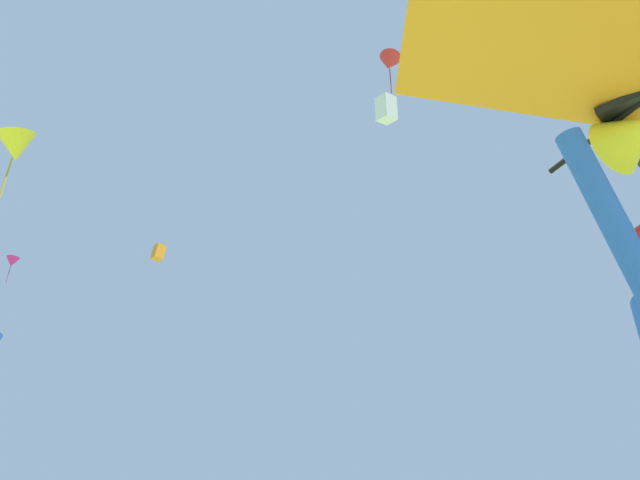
# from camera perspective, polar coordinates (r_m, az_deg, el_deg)

# --- Properties ---
(distant_kite_orange_low_right) EXTENTS (0.72, 0.67, 0.93)m
(distant_kite_orange_low_right) POSITION_cam_1_polar(r_m,az_deg,el_deg) (35.23, -14.80, -1.13)
(distant_kite_orange_low_right) COLOR orange
(distant_kite_yellow_mid_left) EXTENTS (1.69, 1.66, 2.88)m
(distant_kite_yellow_mid_left) POSITION_cam_1_polar(r_m,az_deg,el_deg) (21.66, -26.45, 7.76)
(distant_kite_yellow_mid_left) COLOR yellow
(distant_kite_red_low_left) EXTENTS (1.32, 1.26, 2.13)m
(distant_kite_red_low_left) POSITION_cam_1_polar(r_m,az_deg,el_deg) (26.55, 6.46, 16.05)
(distant_kite_red_low_left) COLOR red
(distant_kite_magenta_high_left) EXTENTS (0.71, 0.75, 1.54)m
(distant_kite_magenta_high_left) POSITION_cam_1_polar(r_m,az_deg,el_deg) (36.78, -26.74, -1.83)
(distant_kite_magenta_high_left) COLOR #DB2393
(distant_kite_white_overhead_distant) EXTENTS (1.00, 1.02, 1.38)m
(distant_kite_white_overhead_distant) POSITION_cam_1_polar(r_m,az_deg,el_deg) (28.84, 6.18, 12.03)
(distant_kite_white_overhead_distant) COLOR white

